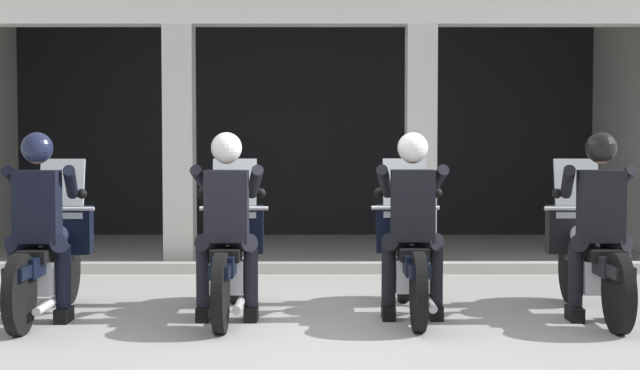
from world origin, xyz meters
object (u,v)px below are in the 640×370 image
at_px(police_officer_center_right, 412,209).
at_px(police_officer_far_left, 39,210).
at_px(motorcycle_center_left, 230,257).
at_px(motorcycle_far_right, 590,257).
at_px(motorcycle_center_right, 409,256).
at_px(police_officer_center_left, 227,209).
at_px(motorcycle_far_left, 49,258).
at_px(police_officer_far_right, 600,210).

bearing_deg(police_officer_center_right, police_officer_far_left, 173.72).
bearing_deg(police_officer_center_right, motorcycle_center_left, 163.38).
relative_size(motorcycle_center_left, motorcycle_far_right, 1.00).
distance_m(police_officer_far_left, motorcycle_center_left, 1.66).
height_order(motorcycle_center_right, police_officer_center_right, police_officer_center_right).
bearing_deg(motorcycle_center_left, motorcycle_far_right, -10.01).
xyz_separation_m(motorcycle_center_left, police_officer_center_left, (-0.00, -0.28, 0.44)).
xyz_separation_m(police_officer_far_left, police_officer_center_left, (1.56, 0.06, 0.00)).
relative_size(motorcycle_far_left, police_officer_far_left, 1.29).
distance_m(motorcycle_far_right, police_officer_far_right, 0.52).
relative_size(motorcycle_center_left, motorcycle_center_right, 1.00).
bearing_deg(motorcycle_far_left, police_officer_far_left, -92.61).
distance_m(motorcycle_center_right, police_officer_far_right, 1.66).
relative_size(motorcycle_far_left, police_officer_far_right, 1.29).
height_order(motorcycle_center_right, police_officer_far_right, police_officer_far_right).
relative_size(motorcycle_far_left, police_officer_center_right, 1.29).
relative_size(police_officer_far_left, police_officer_far_right, 1.00).
relative_size(motorcycle_far_left, motorcycle_far_right, 1.00).
xyz_separation_m(police_officer_far_left, motorcycle_center_right, (3.12, 0.41, -0.44)).
bearing_deg(police_officer_center_right, motorcycle_far_left, 168.51).
height_order(motorcycle_center_left, police_officer_far_right, police_officer_far_right).
bearing_deg(motorcycle_center_right, police_officer_center_right, -98.83).
distance_m(motorcycle_center_left, police_officer_center_right, 1.63).
relative_size(police_officer_center_right, motorcycle_far_right, 0.78).
relative_size(motorcycle_far_right, police_officer_far_right, 1.29).
distance_m(motorcycle_far_left, motorcycle_center_left, 1.56).
relative_size(motorcycle_far_left, police_officer_center_left, 1.29).
xyz_separation_m(police_officer_far_left, motorcycle_center_left, (1.56, 0.35, -0.44)).
bearing_deg(police_officer_far_right, motorcycle_far_right, 85.47).
relative_size(police_officer_far_left, police_officer_center_right, 1.00).
bearing_deg(motorcycle_far_left, police_officer_far_right, -5.22).
bearing_deg(motorcycle_center_left, police_officer_center_right, -17.81).
height_order(motorcycle_center_right, motorcycle_far_right, same).
bearing_deg(motorcycle_center_right, police_officer_far_left, 178.88).
bearing_deg(motorcycle_far_right, motorcycle_far_left, 176.32).
height_order(police_officer_center_left, motorcycle_center_right, police_officer_center_left).
bearing_deg(police_officer_far_right, police_officer_center_left, 175.48).
bearing_deg(motorcycle_center_left, motorcycle_center_right, -7.45).
bearing_deg(motorcycle_far_left, motorcycle_far_right, -1.76).
xyz_separation_m(police_officer_far_left, police_officer_far_right, (4.68, 0.05, 0.00)).
relative_size(police_officer_center_left, motorcycle_center_right, 0.78).
height_order(police_officer_center_left, police_officer_center_right, same).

